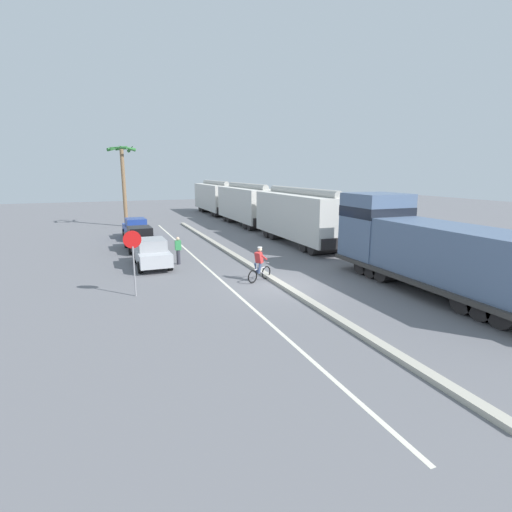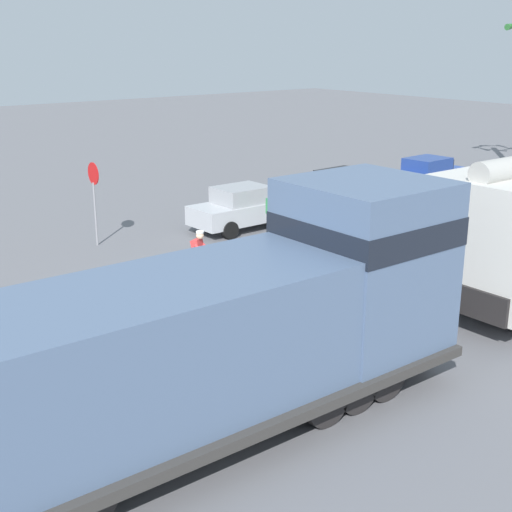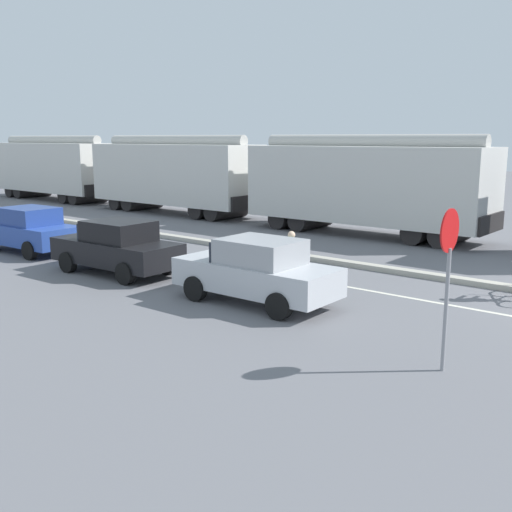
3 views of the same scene
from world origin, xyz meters
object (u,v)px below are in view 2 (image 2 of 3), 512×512
Objects in this scene: cyclist at (199,262)px; stop_sign at (94,188)px; parked_car_blue at (428,175)px; locomotive at (222,338)px; pedestrian_by_cars at (271,214)px; parked_car_black at (343,189)px; parked_car_silver at (244,207)px.

stop_sign is at bearing -177.32° from cyclist.
parked_car_blue is 2.49× the size of cyclist.
pedestrian_by_cars is at bearing 136.96° from locomotive.
parked_car_black is 11.39m from cyclist.
pedestrian_by_cars is at bearing -72.57° from parked_car_black.
locomotive is 2.75× the size of parked_car_silver.
parked_car_black is at bearing -91.94° from parked_car_blue.
locomotive is 2.72× the size of parked_car_black.
pedestrian_by_cars is (-3.05, 5.10, 0.03)m from cyclist.
cyclist reaches higher than parked_car_blue.
parked_car_silver is at bearing 132.15° from cyclist.
locomotive is 6.77× the size of cyclist.
parked_car_blue is 16.03m from stop_sign.
cyclist is 1.06× the size of pedestrian_by_cars.
cyclist is at bearing -73.87° from parked_car_blue.
parked_car_blue and pedestrian_by_cars have the same top height.
locomotive is 7.69m from cyclist.
parked_car_black is 5.52m from pedestrian_by_cars.
pedestrian_by_cars is at bearing 120.86° from cyclist.
locomotive reaches higher than pedestrian_by_cars.
parked_car_blue is (0.05, 10.60, 0.00)m from parked_car_silver.
stop_sign is (-1.22, -10.65, 1.21)m from parked_car_black.
parked_car_silver is 2.61× the size of pedestrian_by_cars.
parked_car_silver is 10.60m from parked_car_blue.
parked_car_blue is 16.29m from cyclist.
parked_car_blue is at bearing 119.61° from locomotive.
pedestrian_by_cars is at bearing 2.02° from parked_car_silver.
pedestrian_by_cars is (1.48, -10.55, 0.03)m from parked_car_blue.
parked_car_black and parked_car_blue have the same top height.
parked_car_silver is (-11.14, 8.93, -0.98)m from locomotive.
parked_car_silver is at bearing -88.57° from parked_car_black.
locomotive is 18.20m from parked_car_black.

